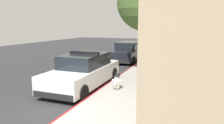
# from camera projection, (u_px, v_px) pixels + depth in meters

# --- Properties ---
(ground_plane) EXTENTS (33.80, 60.00, 0.20)m
(ground_plane) POSITION_uv_depth(u_px,v_px,m) (88.00, 61.00, 17.43)
(ground_plane) COLOR #2B2B2D
(sidewalk_pavement) EXTENTS (3.08, 60.00, 0.13)m
(sidewalk_pavement) POSITION_uv_depth(u_px,v_px,m) (160.00, 64.00, 15.31)
(sidewalk_pavement) COLOR #9E9991
(sidewalk_pavement) RESTS_ON ground
(curb_painted_edge) EXTENTS (0.08, 60.00, 0.13)m
(curb_painted_edge) POSITION_uv_depth(u_px,v_px,m) (139.00, 63.00, 15.86)
(curb_painted_edge) COLOR maroon
(curb_painted_edge) RESTS_ON ground
(police_cruiser) EXTENTS (1.94, 4.84, 1.68)m
(police_cruiser) POSITION_uv_depth(u_px,v_px,m) (84.00, 71.00, 9.76)
(police_cruiser) COLOR white
(police_cruiser) RESTS_ON ground
(parked_car_silver_ahead) EXTENTS (1.94, 4.84, 1.56)m
(parked_car_silver_ahead) POSITION_uv_depth(u_px,v_px,m) (128.00, 52.00, 17.01)
(parked_car_silver_ahead) COLOR black
(parked_car_silver_ahead) RESTS_ON ground
(fire_hydrant) EXTENTS (0.44, 0.40, 0.76)m
(fire_hydrant) POSITION_uv_depth(u_px,v_px,m) (117.00, 81.00, 9.02)
(fire_hydrant) COLOR #4C4C51
(fire_hydrant) RESTS_ON sidewalk_pavement
(street_tree) EXTENTS (3.38, 3.38, 5.78)m
(street_tree) POSITION_uv_depth(u_px,v_px,m) (146.00, 2.00, 11.85)
(street_tree) COLOR brown
(street_tree) RESTS_ON sidewalk_pavement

